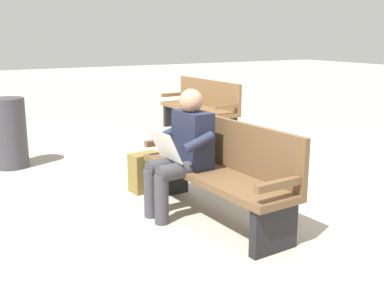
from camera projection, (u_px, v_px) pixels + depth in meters
name	position (u px, v px, depth m)	size (l,w,h in m)	color
ground_plane	(213.00, 219.00, 4.31)	(40.00, 40.00, 0.00)	#A89E8E
bench_near	(220.00, 170.00, 4.25)	(1.83, 0.58, 0.90)	brown
person_seated	(183.00, 149.00, 4.30)	(0.59, 0.59, 1.18)	#1E2338
backpack	(145.00, 172.00, 5.05)	(0.27, 0.34, 0.42)	brown
bench_far	(201.00, 106.00, 7.97)	(1.81, 0.53, 0.90)	brown
trash_bin	(10.00, 133.00, 5.89)	(0.42, 0.42, 0.89)	#38383D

